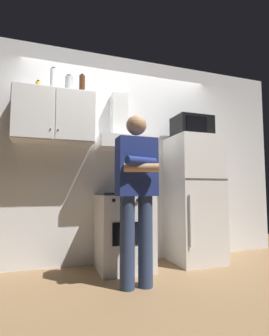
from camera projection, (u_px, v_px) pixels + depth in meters
name	position (u px, v px, depth m)	size (l,w,h in m)	color
ground_plane	(134.00, 275.00, 2.77)	(7.00, 7.00, 0.00)	olive
back_wall_tiled	(120.00, 157.00, 3.46)	(4.80, 0.10, 2.70)	white
upper_cabinet	(55.00, 117.00, 3.01)	(0.90, 0.37, 0.60)	silver
stove_oven	(124.00, 231.00, 3.03)	(0.60, 0.62, 0.87)	white
range_hood	(121.00, 135.00, 3.25)	(0.60, 0.44, 0.75)	white
refrigerator	(194.00, 198.00, 3.37)	(0.60, 0.62, 1.60)	white
microwave	(192.00, 127.00, 3.47)	(0.48, 0.37, 0.28)	black
person_standing	(137.00, 191.00, 2.48)	(0.38, 0.33, 1.64)	navy
cooking_pot	(137.00, 189.00, 3.00)	(0.28, 0.18, 0.09)	#B7BABF
bottle_vodka_clear	(53.00, 81.00, 3.08)	(0.07, 0.07, 0.31)	silver
bottle_rum_dark	(82.00, 86.00, 3.19)	(0.07, 0.07, 0.28)	#47230F
bottle_spice_jar	(38.00, 86.00, 3.01)	(0.06, 0.06, 0.12)	gold
bottle_canister_steel	(69.00, 85.00, 3.13)	(0.09, 0.09, 0.24)	#B2B5BA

